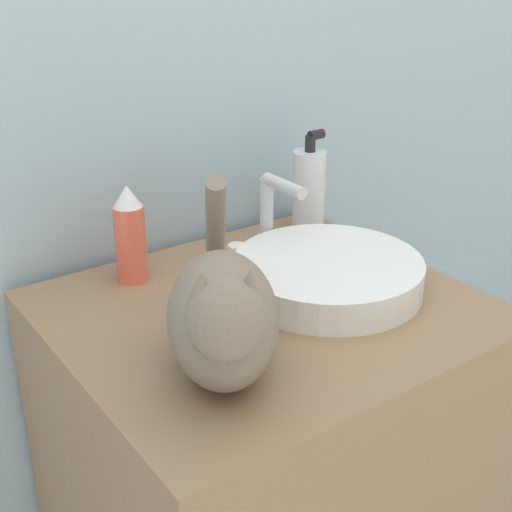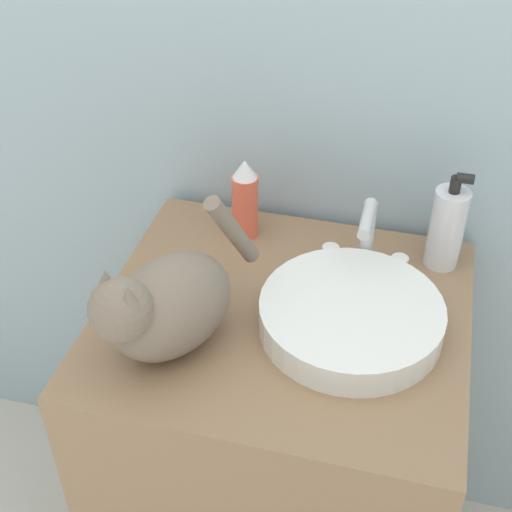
{
  "view_description": "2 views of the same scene",
  "coord_description": "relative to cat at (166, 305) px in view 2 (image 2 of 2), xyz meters",
  "views": [
    {
      "loc": [
        -0.58,
        -0.5,
        1.38
      ],
      "look_at": [
        -0.03,
        0.27,
        0.95
      ],
      "focal_mm": 50.0,
      "sensor_mm": 36.0,
      "label": 1
    },
    {
      "loc": [
        0.18,
        -0.6,
        1.69
      ],
      "look_at": [
        -0.04,
        0.24,
        1.0
      ],
      "focal_mm": 50.0,
      "sensor_mm": 36.0,
      "label": 2
    }
  ],
  "objects": [
    {
      "name": "sink_basin",
      "position": [
        0.28,
        0.12,
        -0.07
      ],
      "size": [
        0.31,
        0.31,
        0.05
      ],
      "color": "white",
      "rests_on": "vanity_cabinet"
    },
    {
      "name": "soap_bottle",
      "position": [
        0.41,
        0.34,
        -0.01
      ],
      "size": [
        0.06,
        0.06,
        0.2
      ],
      "color": "silver",
      "rests_on": "vanity_cabinet"
    },
    {
      "name": "cat",
      "position": [
        0.0,
        0.0,
        0.0
      ],
      "size": [
        0.23,
        0.32,
        0.24
      ],
      "rotation": [
        0.0,
        0.0,
        -2.08
      ],
      "color": "#7A6B5B",
      "rests_on": "vanity_cabinet"
    },
    {
      "name": "spray_bottle",
      "position": [
        0.04,
        0.34,
        -0.01
      ],
      "size": [
        0.05,
        0.05,
        0.17
      ],
      "color": "#EF6047",
      "rests_on": "vanity_cabinet"
    },
    {
      "name": "faucet",
      "position": [
        0.28,
        0.28,
        -0.03
      ],
      "size": [
        0.16,
        0.12,
        0.16
      ],
      "color": "silver",
      "rests_on": "vanity_cabinet"
    },
    {
      "name": "vanity_cabinet",
      "position": [
        0.16,
        0.13,
        -0.52
      ],
      "size": [
        0.63,
        0.59,
        0.85
      ],
      "color": "#8C6B4C",
      "rests_on": "ground_plane"
    },
    {
      "name": "wall_back",
      "position": [
        0.16,
        0.46,
        0.31
      ],
      "size": [
        6.0,
        0.05,
        2.5
      ],
      "color": "#9EB7C6",
      "rests_on": "ground_plane"
    }
  ]
}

